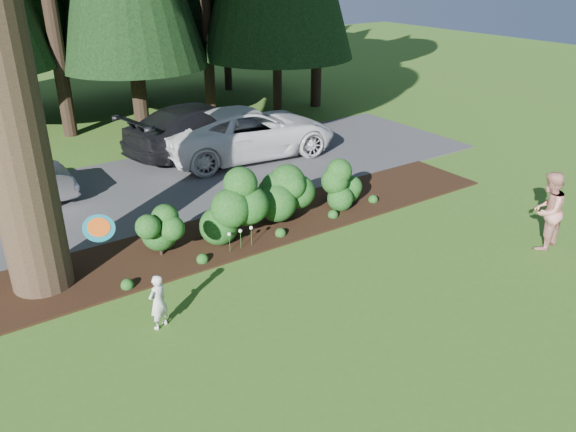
# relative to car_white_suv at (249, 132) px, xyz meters

# --- Properties ---
(ground) EXTENTS (80.00, 80.00, 0.00)m
(ground) POSITION_rel_car_white_suv_xyz_m (-3.52, -8.37, -0.89)
(ground) COLOR #39601B
(ground) RESTS_ON ground
(mulch_bed) EXTENTS (16.00, 2.50, 0.05)m
(mulch_bed) POSITION_rel_car_white_suv_xyz_m (-3.52, -5.12, -0.87)
(mulch_bed) COLOR black
(mulch_bed) RESTS_ON ground
(driveway) EXTENTS (22.00, 6.00, 0.03)m
(driveway) POSITION_rel_car_white_suv_xyz_m (-3.52, -0.87, -0.88)
(driveway) COLOR #38383A
(driveway) RESTS_ON ground
(shrub_row) EXTENTS (6.53, 1.60, 1.61)m
(shrub_row) POSITION_rel_car_white_suv_xyz_m (-2.75, -5.23, -0.08)
(shrub_row) COLOR #143B12
(shrub_row) RESTS_ON ground
(lily_cluster) EXTENTS (0.69, 0.09, 0.57)m
(lily_cluster) POSITION_rel_car_white_suv_xyz_m (-3.82, -5.97, -0.40)
(lily_cluster) COLOR #143B12
(lily_cluster) RESTS_ON ground
(car_white_suv) EXTENTS (6.45, 3.47, 1.72)m
(car_white_suv) POSITION_rel_car_white_suv_xyz_m (0.00, 0.00, 0.00)
(car_white_suv) COLOR silver
(car_white_suv) RESTS_ON driveway
(car_dark_suv) EXTENTS (6.22, 3.38, 1.71)m
(car_dark_suv) POSITION_rel_car_white_suv_xyz_m (-1.08, 1.43, -0.01)
(car_dark_suv) COLOR black
(car_dark_suv) RESTS_ON driveway
(child) EXTENTS (0.48, 0.40, 1.13)m
(child) POSITION_rel_car_white_suv_xyz_m (-6.65, -7.78, -0.33)
(child) COLOR silver
(child) RESTS_ON ground
(adult) EXTENTS (1.05, 0.88, 1.93)m
(adult) POSITION_rel_car_white_suv_xyz_m (2.29, -9.95, 0.07)
(adult) COLOR red
(adult) RESTS_ON ground
(frisbee) EXTENTS (0.55, 0.45, 0.36)m
(frisbee) POSITION_rel_car_white_suv_xyz_m (-7.48, -7.68, 1.40)
(frisbee) COLOR #187787
(frisbee) RESTS_ON ground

